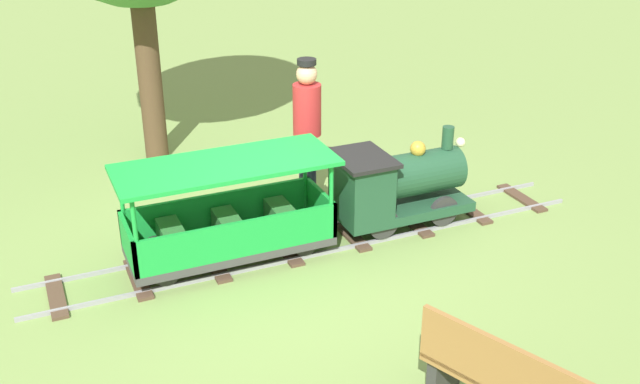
% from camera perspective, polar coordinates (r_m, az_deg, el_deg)
% --- Properties ---
extents(ground_plane, '(60.00, 60.00, 0.00)m').
position_cam_1_polar(ground_plane, '(7.20, -3.35, -4.59)').
color(ground_plane, '#75934C').
extents(track, '(0.73, 5.70, 0.04)m').
position_cam_1_polar(track, '(7.34, -0.18, -3.81)').
color(track, gray).
rests_on(track, ground_plane).
extents(locomotive, '(0.69, 1.44, 0.97)m').
position_cam_1_polar(locomotive, '(7.47, 5.86, 0.61)').
color(locomotive, '#1E472D').
rests_on(locomotive, ground_plane).
extents(passenger_car, '(0.79, 2.00, 0.97)m').
position_cam_1_polar(passenger_car, '(6.88, -7.08, -2.26)').
color(passenger_car, '#3F3F3F').
rests_on(passenger_car, ground_plane).
extents(conductor_person, '(0.30, 0.30, 1.62)m').
position_cam_1_polar(conductor_person, '(7.81, -1.01, 5.57)').
color(conductor_person, '#282D47').
rests_on(conductor_person, ground_plane).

